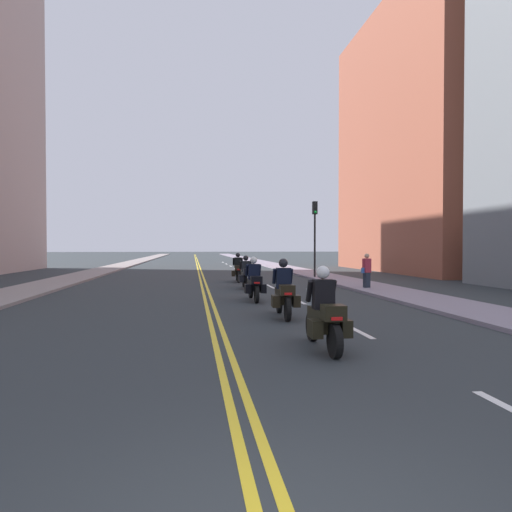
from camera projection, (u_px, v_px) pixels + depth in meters
ground_plane at (198, 265)px, 50.16m from camera, size 264.00×264.00×0.00m
sidewalk_left at (125, 265)px, 49.06m from camera, size 2.57×144.00×0.12m
sidewalk_right at (268, 264)px, 51.25m from camera, size 2.57×144.00×0.12m
centreline_yellow_inner at (197, 265)px, 50.14m from camera, size 0.12×132.00×0.01m
centreline_yellow_outer at (199, 265)px, 50.17m from camera, size 0.12×132.00×0.01m
lane_dashes_white at (248, 275)px, 31.80m from camera, size 0.14×56.40×0.01m
building_right_1 at (424, 141)px, 37.00m from camera, size 8.10×19.48×21.27m
motorcycle_0 at (324, 317)px, 8.75m from camera, size 0.76×2.17×1.63m
motorcycle_1 at (284, 294)px, 12.79m from camera, size 0.78×2.24×1.67m
motorcycle_2 at (254, 283)px, 16.74m from camera, size 0.76×2.27×1.63m
motorcycle_3 at (246, 275)px, 21.65m from camera, size 0.76×2.22×1.59m
motorcycle_4 at (238, 270)px, 25.86m from camera, size 0.78×2.23×1.66m
traffic_cone_0 at (323, 283)px, 21.21m from camera, size 0.36×0.36×0.64m
traffic_light_near at (315, 226)px, 28.34m from camera, size 0.28×0.38×4.83m
pedestrian_0 at (367, 271)px, 20.88m from camera, size 0.51×0.34×1.69m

